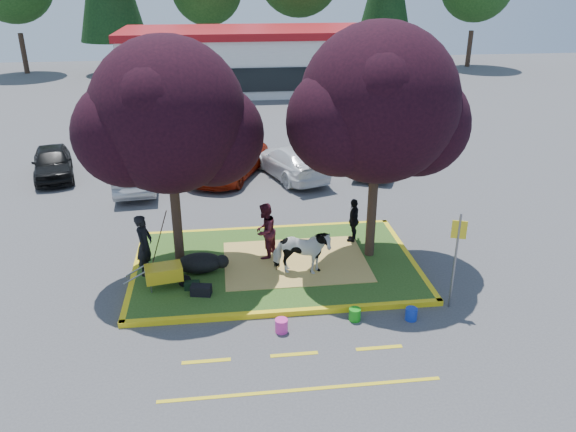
{
  "coord_description": "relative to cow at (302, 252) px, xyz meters",
  "views": [
    {
      "loc": [
        -1.44,
        -14.64,
        8.02
      ],
      "look_at": [
        0.44,
        0.5,
        1.42
      ],
      "focal_mm": 35.0,
      "sensor_mm": 36.0,
      "label": 1
    }
  ],
  "objects": [
    {
      "name": "ground",
      "position": [
        -0.67,
        0.77,
        -0.84
      ],
      "size": [
        90.0,
        90.0,
        0.0
      ],
      "primitive_type": "plane",
      "color": "#424244",
      "rests_on": "ground"
    },
    {
      "name": "calf",
      "position": [
        -2.86,
        0.48,
        -0.41
      ],
      "size": [
        1.43,
        0.98,
        0.57
      ],
      "primitive_type": "ellipsoid",
      "rotation": [
        0.0,
        0.0,
        0.2
      ],
      "color": "black",
      "rests_on": "median_island"
    },
    {
      "name": "curb_left",
      "position": [
        -4.75,
        0.77,
        -0.77
      ],
      "size": [
        0.16,
        5.3,
        0.15
      ],
      "primitive_type": "cube",
      "color": "yellow",
      "rests_on": "ground"
    },
    {
      "name": "fire_lane_stripe_c",
      "position": [
        1.33,
        -3.43,
        -0.84
      ],
      "size": [
        1.1,
        0.12,
        0.01
      ],
      "primitive_type": "cube",
      "color": "yellow",
      "rests_on": "ground"
    },
    {
      "name": "visitor_a",
      "position": [
        -0.92,
        1.19,
        0.16
      ],
      "size": [
        0.97,
        1.04,
        1.71
      ],
      "primitive_type": "imported",
      "rotation": [
        0.0,
        0.0,
        -2.08
      ],
      "color": "#40121D",
      "rests_on": "median_island"
    },
    {
      "name": "curb_far",
      "position": [
        -0.67,
        3.35,
        -0.77
      ],
      "size": [
        8.3,
        0.16,
        0.15
      ],
      "primitive_type": "cube",
      "color": "yellow",
      "rests_on": "ground"
    },
    {
      "name": "car_silver",
      "position": [
        -5.56,
        8.29,
        -0.1
      ],
      "size": [
        1.96,
        4.65,
        1.5
      ],
      "primitive_type": "imported",
      "rotation": [
        0.0,
        0.0,
        3.23
      ],
      "color": "#A0A2A8",
      "rests_on": "ground"
    },
    {
      "name": "retail_building",
      "position": [
        1.33,
        28.75,
        1.41
      ],
      "size": [
        20.4,
        8.4,
        4.4
      ],
      "color": "silver",
      "rests_on": "ground"
    },
    {
      "name": "car_white",
      "position": [
        0.83,
        8.78,
        -0.17
      ],
      "size": [
        3.28,
        4.98,
        1.34
      ],
      "primitive_type": "imported",
      "rotation": [
        0.0,
        0.0,
        3.47
      ],
      "color": "white",
      "rests_on": "ground"
    },
    {
      "name": "fire_lane_stripe_b",
      "position": [
        -0.67,
        -3.43,
        -0.84
      ],
      "size": [
        1.1,
        0.12,
        0.01
      ],
      "primitive_type": "cube",
      "color": "yellow",
      "rests_on": "ground"
    },
    {
      "name": "curb_near",
      "position": [
        -0.67,
        -1.81,
        -0.77
      ],
      "size": [
        8.3,
        0.16,
        0.15
      ],
      "primitive_type": "cube",
      "color": "yellow",
      "rests_on": "ground"
    },
    {
      "name": "cow",
      "position": [
        0.0,
        0.0,
        0.0
      ],
      "size": [
        1.75,
        1.03,
        1.39
      ],
      "primitive_type": "imported",
      "rotation": [
        0.0,
        0.0,
        1.39
      ],
      "color": "silver",
      "rests_on": "median_island"
    },
    {
      "name": "straw_bedding",
      "position": [
        -0.07,
        0.77,
        -0.69
      ],
      "size": [
        4.2,
        3.0,
        0.01
      ],
      "primitive_type": "cube",
      "color": "#EBC761",
      "rests_on": "median_island"
    },
    {
      "name": "car_red",
      "position": [
        -1.84,
        9.16,
        -0.16
      ],
      "size": [
        4.02,
        5.39,
        1.36
      ],
      "primitive_type": "imported",
      "rotation": [
        0.0,
        0.0,
        -0.41
      ],
      "color": "#A1240D",
      "rests_on": "ground"
    },
    {
      "name": "curb_right",
      "position": [
        3.41,
        0.77,
        -0.77
      ],
      "size": [
        0.16,
        5.3,
        0.15
      ],
      "primitive_type": "cube",
      "color": "yellow",
      "rests_on": "ground"
    },
    {
      "name": "tree_purple_right",
      "position": [
        2.26,
        0.95,
        3.72
      ],
      "size": [
        5.3,
        4.4,
        6.82
      ],
      "color": "black",
      "rests_on": "median_island"
    },
    {
      "name": "bucket_green",
      "position": [
        1.03,
        -2.23,
        -0.68
      ],
      "size": [
        0.35,
        0.35,
        0.32
      ],
      "primitive_type": "cylinder",
      "rotation": [
        0.0,
        0.0,
        0.18
      ],
      "color": "#1A9E18",
      "rests_on": "ground"
    },
    {
      "name": "wheelbarrow",
      "position": [
        -3.79,
        -0.3,
        -0.24
      ],
      "size": [
        1.76,
        0.75,
        0.66
      ],
      "rotation": [
        0.0,
        0.0,
        0.19
      ],
      "color": "black",
      "rests_on": "median_island"
    },
    {
      "name": "fire_lane_long",
      "position": [
        -0.67,
        -4.63,
        -0.84
      ],
      "size": [
        6.0,
        0.1,
        0.01
      ],
      "primitive_type": "cube",
      "color": "yellow",
      "rests_on": "ground"
    },
    {
      "name": "median_island",
      "position": [
        -0.67,
        0.77,
        -0.77
      ],
      "size": [
        8.0,
        5.0,
        0.15
      ],
      "primitive_type": "cube",
      "color": "#2A4D18",
      "rests_on": "ground"
    },
    {
      "name": "handler",
      "position": [
        -4.37,
        0.6,
        0.2
      ],
      "size": [
        0.58,
        0.74,
        1.79
      ],
      "primitive_type": "imported",
      "rotation": [
        0.0,
        0.0,
        1.32
      ],
      "color": "black",
      "rests_on": "median_island"
    },
    {
      "name": "gear_bag_dark",
      "position": [
        -2.81,
        -0.78,
        -0.56
      ],
      "size": [
        0.59,
        0.4,
        0.27
      ],
      "primitive_type": "cube",
      "rotation": [
        0.0,
        0.0,
        -0.21
      ],
      "color": "black",
      "rests_on": "median_island"
    },
    {
      "name": "tree_purple_left",
      "position": [
        -3.45,
        1.15,
        3.52
      ],
      "size": [
        5.06,
        4.2,
        6.51
      ],
      "color": "black",
      "rests_on": "median_island"
    },
    {
      "name": "bucket_blue",
      "position": [
        2.45,
        -2.39,
        -0.68
      ],
      "size": [
        0.37,
        0.37,
        0.32
      ],
      "primitive_type": "cylinder",
      "rotation": [
        0.0,
        0.0,
        -0.26
      ],
      "color": "#1636B5",
      "rests_on": "ground"
    },
    {
      "name": "bucket_pink",
      "position": [
        -0.85,
        -2.5,
        -0.67
      ],
      "size": [
        0.36,
        0.36,
        0.34
      ],
      "primitive_type": "cylinder",
      "rotation": [
        0.0,
        0.0,
        -0.15
      ],
      "color": "#F336A7",
      "rests_on": "ground"
    },
    {
      "name": "gear_bag_green",
      "position": [
        -3.06,
        -0.44,
        -0.59
      ],
      "size": [
        0.41,
        0.27,
        0.21
      ],
      "primitive_type": "cube",
      "rotation": [
        0.0,
        0.0,
        -0.06
      ],
      "color": "black",
      "rests_on": "median_island"
    },
    {
      "name": "sign_post",
      "position": [
        3.63,
        -1.93,
        0.8
      ],
      "size": [
        0.36,
        0.16,
        2.64
      ],
      "rotation": [
        0.0,
        0.0,
        -0.36
      ],
      "color": "slate",
      "rests_on": "ground"
    },
    {
      "name": "car_grey",
      "position": [
        4.72,
        9.27,
        -0.1
      ],
      "size": [
        3.14,
        4.74,
        1.48
      ],
      "primitive_type": "imported",
      "rotation": [
        0.0,
        0.0,
        -0.39
      ],
      "color": "slate",
      "rests_on": "ground"
    },
    {
      "name": "car_black",
      "position": [
        -9.24,
        9.95,
        -0.18
      ],
      "size": [
        2.49,
        4.17,
        1.33
      ],
      "primitive_type": "imported",
      "rotation": [
        0.0,
        0.0,
        0.25
      ],
      "color": "black",
      "rests_on": "ground"
    },
    {
      "name": "visitor_b",
      "position": [
        1.95,
        1.96,
        0.02
      ],
      "size": [
        0.65,
        0.91,
        1.43
      ],
      "primitive_type": "imported",
      "rotation": [
        0.0,
        0.0,
        -1.97
      ],
      "color": "black",
      "rests_on": "median_island"
    },
    {
      "name": "fire_lane_stripe_a",
      "position": [
        -2.67,
        -3.43,
        -0.84
      ],
      "size": [
        1.1,
        0.12,
        0.01
      ],
      "primitive_type": "cube",
      "color": "yellow",
      "rests_on": "ground"
    }
  ]
}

